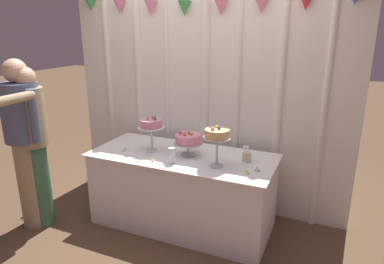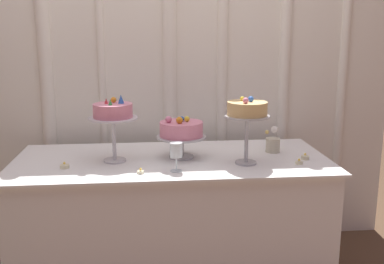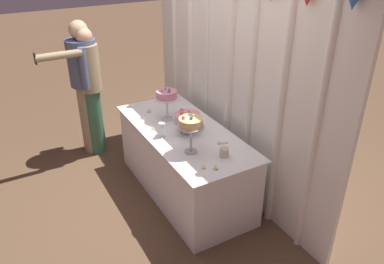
{
  "view_description": "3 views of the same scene",
  "coord_description": "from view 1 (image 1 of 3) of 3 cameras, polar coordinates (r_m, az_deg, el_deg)",
  "views": [
    {
      "loc": [
        1.35,
        -2.77,
        1.98
      ],
      "look_at": [
        0.08,
        0.16,
        1.0
      ],
      "focal_mm": 31.92,
      "sensor_mm": 36.0,
      "label": 1
    },
    {
      "loc": [
        -0.13,
        -2.47,
        1.51
      ],
      "look_at": [
        0.12,
        0.11,
        0.92
      ],
      "focal_mm": 42.67,
      "sensor_mm": 36.0,
      "label": 2
    },
    {
      "loc": [
        3.1,
        -1.55,
        2.63
      ],
      "look_at": [
        0.29,
        0.04,
        0.91
      ],
      "focal_mm": 35.68,
      "sensor_mm": 36.0,
      "label": 3
    }
  ],
  "objects": [
    {
      "name": "ground_plane",
      "position": [
        3.66,
        -2.2,
        -15.67
      ],
      "size": [
        24.0,
        24.0,
        0.0
      ],
      "primitive_type": "plane",
      "color": "brown"
    },
    {
      "name": "draped_curtain",
      "position": [
        3.74,
        1.84,
        6.54
      ],
      "size": [
        3.18,
        0.15,
        2.49
      ],
      "color": "white",
      "rests_on": "ground_plane"
    },
    {
      "name": "cake_table",
      "position": [
        3.55,
        -1.57,
        -9.62
      ],
      "size": [
        1.83,
        0.82,
        0.77
      ],
      "color": "white",
      "rests_on": "ground_plane"
    },
    {
      "name": "cake_display_leftmost",
      "position": [
        3.43,
        -6.83,
        1.15
      ],
      "size": [
        0.28,
        0.28,
        0.38
      ],
      "color": "silver",
      "rests_on": "cake_table"
    },
    {
      "name": "cake_display_center",
      "position": [
        3.32,
        -0.67,
        -1.29
      ],
      "size": [
        0.29,
        0.29,
        0.25
      ],
      "color": "#B2B2B7",
      "rests_on": "cake_table"
    },
    {
      "name": "cake_display_rightmost",
      "position": [
        3.02,
        4.24,
        -0.59
      ],
      "size": [
        0.25,
        0.25,
        0.38
      ],
      "color": "#B2B2B7",
      "rests_on": "cake_table"
    },
    {
      "name": "wine_glass",
      "position": [
        3.13,
        -3.39,
        -3.43
      ],
      "size": [
        0.07,
        0.07,
        0.16
      ],
      "color": "silver",
      "rests_on": "cake_table"
    },
    {
      "name": "flower_vase",
      "position": [
        3.24,
        9.1,
        -3.9
      ],
      "size": [
        0.09,
        0.13,
        0.17
      ],
      "color": "beige",
      "rests_on": "cake_table"
    },
    {
      "name": "tealight_far_left",
      "position": [
        3.56,
        -11.23,
        -2.94
      ],
      "size": [
        0.05,
        0.05,
        0.04
      ],
      "color": "beige",
      "rests_on": "cake_table"
    },
    {
      "name": "tealight_near_left",
      "position": [
        3.24,
        -6.53,
        -4.75
      ],
      "size": [
        0.04,
        0.04,
        0.03
      ],
      "color": "beige",
      "rests_on": "cake_table"
    },
    {
      "name": "tealight_near_right",
      "position": [
        3.01,
        9.2,
        -6.66
      ],
      "size": [
        0.04,
        0.04,
        0.03
      ],
      "color": "beige",
      "rests_on": "cake_table"
    },
    {
      "name": "tealight_far_right",
      "position": [
        3.07,
        10.81,
        -6.16
      ],
      "size": [
        0.05,
        0.05,
        0.04
      ],
      "color": "beige",
      "rests_on": "cake_table"
    },
    {
      "name": "guest_girl_blue_dress",
      "position": [
        3.67,
        -25.02,
        -1.3
      ],
      "size": [
        0.41,
        0.79,
        1.63
      ],
      "color": "#3D6B4C",
      "rests_on": "ground_plane"
    },
    {
      "name": "guest_man_dark_suit",
      "position": [
        3.71,
        -26.12,
        -1.11
      ],
      "size": [
        0.52,
        0.42,
        1.71
      ],
      "color": "#9E8966",
      "rests_on": "ground_plane"
    }
  ]
}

